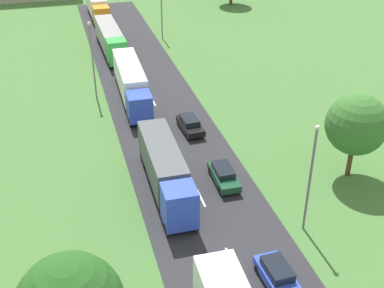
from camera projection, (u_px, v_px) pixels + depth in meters
road at (236, 269)px, 33.92m from camera, size 10.00×140.00×0.06m
truck_second at (165, 169)px, 40.58m from camera, size 2.67×11.92×3.67m
truck_third at (131, 82)px, 55.72m from camera, size 2.84×13.61×3.78m
truck_fourth at (110, 38)px, 68.81m from camera, size 2.73×13.28×3.57m
truck_fifth at (97, 6)px, 82.47m from camera, size 2.60×12.08×3.76m
car_third at (278, 276)px, 32.25m from camera, size 1.88×4.19×1.55m
car_fourth at (224, 175)px, 42.30m from camera, size 1.81×4.38×1.41m
car_fifth at (190, 124)px, 50.04m from camera, size 1.96×4.27×1.43m
lamppost_second at (311, 174)px, 35.14m from camera, size 0.36×0.36×8.74m
lamppost_third at (92, 57)px, 54.89m from camera, size 0.36×0.36×8.77m
lamppost_fourth at (162, 10)px, 73.04m from camera, size 0.36×0.36×7.55m
tree_ash at (357, 124)px, 41.23m from camera, size 5.15×5.15×7.56m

